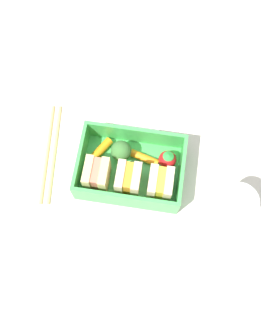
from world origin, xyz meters
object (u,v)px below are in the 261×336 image
Objects in this scene: carrot_stick_far_left at (144,158)px; folded_napkin at (133,102)px; sandwich_left at (160,184)px; strawberry_far_left at (168,159)px; broccoli_floret at (121,151)px; carrot_stick_left at (100,150)px; drinking_glass at (233,208)px; sandwich_center_left at (128,179)px; sandwich_center at (97,174)px; chopstick_pair at (51,153)px.

folded_napkin is at bearing -71.95° from carrot_stick_far_left.
sandwich_left is at bearing 123.70° from carrot_stick_far_left.
strawberry_far_left is 0.80× the size of broccoli_floret.
carrot_stick_left reaches higher than folded_napkin.
sandwich_center_left is at bearing -8.15° from drinking_glass.
carrot_stick_far_left is 17.32cm from drinking_glass.
sandwich_center_left is 0.56× the size of drinking_glass.
sandwich_center is at bearing -6.24° from drinking_glass.
chopstick_pair is at bearing 2.61° from strawberry_far_left.
sandwich_center reaches higher than chopstick_pair.
folded_napkin is (7.10, -16.61, -3.67)cm from sandwich_left.
drinking_glass reaches higher than strawberry_far_left.
sandwich_center is 1.04× the size of carrot_stick_left.
sandwich_center_left is (5.40, 0.00, 0.00)cm from sandwich_left.
broccoli_floret is 12.40cm from folded_napkin.
sandwich_center is 1.42× the size of strawberry_far_left.
sandwich_left is at bearing 113.15° from folded_napkin.
sandwich_center_left is 17.10cm from folded_napkin.
sandwich_left is 12.35cm from drinking_glass.
carrot_stick_far_left is at bearing -25.89° from drinking_glass.
folded_napkin is at bearing -110.02° from carrot_stick_left.
broccoli_floret is at bearing 88.46° from folded_napkin.
broccoli_floret is at bearing 0.91° from strawberry_far_left.
broccoli_floret is (2.02, -4.80, 0.10)cm from sandwich_center_left.
carrot_stick_left is at bearing -84.83° from sandwich_center.
drinking_glass is (-32.47, 6.47, 4.42)cm from chopstick_pair.
carrot_stick_far_left is at bearing -177.89° from broccoli_floret.
strawberry_far_left reaches higher than carrot_stick_left.
drinking_glass is at bearing 173.76° from sandwich_center.
sandwich_center_left reaches higher than broccoli_floret.
sandwich_left is 12.55cm from carrot_stick_left.
folded_napkin is (-3.70, -16.61, -3.67)cm from sandwich_center.
chopstick_pair is (9.62, -3.97, -3.52)cm from sandwich_center.
carrot_stick_left is at bearing -1.63° from carrot_stick_far_left.
sandwich_center is 1.02× the size of carrot_stick_far_left.
sandwich_center reaches higher than strawberry_far_left.
carrot_stick_far_left is 0.55× the size of drinking_glass.
carrot_stick_far_left is (-7.49, -4.96, -1.99)cm from sandwich_center.
sandwich_center_left reaches higher than carrot_stick_left.
strawberry_far_left is at bearing 123.93° from folded_napkin.
sandwich_center_left is 1.04× the size of carrot_stick_left.
folded_napkin is (1.70, -16.61, -3.67)cm from sandwich_center_left.
strawberry_far_left is 12.06cm from carrot_stick_left.
sandwich_center_left is 1.00× the size of sandwich_center.
carrot_stick_left is 12.29cm from folded_napkin.
sandwich_left reaches higher than carrot_stick_far_left.
sandwich_left reaches higher than folded_napkin.
sandwich_left is at bearing 180.00° from sandwich_center_left.
sandwich_center is 5.88cm from broccoli_floret.
strawberry_far_left is 8.24cm from broccoli_floret.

